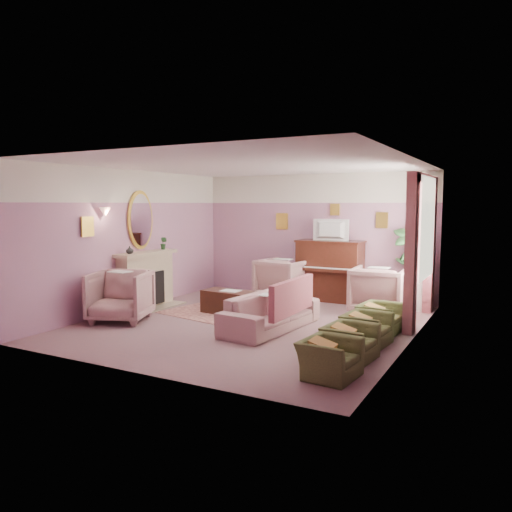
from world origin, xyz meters
The scene contains 48 objects.
floor centered at (0.00, 0.00, 0.00)m, with size 5.50×6.00×0.01m, color #846065.
ceiling centered at (0.00, 0.00, 2.80)m, with size 5.50×6.00×0.01m, color silver.
wall_back centered at (0.00, 3.00, 1.40)m, with size 5.50×0.02×2.80m, color gray.
wall_front centered at (0.00, -3.00, 1.40)m, with size 5.50×0.02×2.80m, color gray.
wall_left centered at (-2.75, 0.00, 1.40)m, with size 0.02×6.00×2.80m, color gray.
wall_right centered at (2.75, 0.00, 1.40)m, with size 0.02×6.00×2.80m, color gray.
picture_rail_band centered at (0.00, 2.99, 2.47)m, with size 5.50×0.01×0.65m, color silver.
stripe_panel centered at (2.73, 1.30, 1.07)m, with size 0.01×3.00×2.15m, color #A7AEA1.
fireplace_surround centered at (-2.59, 0.20, 0.55)m, with size 0.30×1.40×1.10m, color tan.
fireplace_inset centered at (-2.49, 0.20, 0.40)m, with size 0.18×0.72×0.68m, color black.
fire_ember centered at (-2.45, 0.20, 0.22)m, with size 0.06×0.54×0.10m, color #FF4514.
mantel_shelf centered at (-2.56, 0.20, 1.12)m, with size 0.40×1.55×0.07m, color tan.
hearth centered at (-2.39, 0.20, 0.01)m, with size 0.55×1.50×0.02m, color tan.
mirror_frame centered at (-2.70, 0.20, 1.80)m, with size 0.04×0.72×1.20m, color gold.
mirror_glass centered at (-2.67, 0.20, 1.80)m, with size 0.01×0.60×1.06m, color white.
sconce_shade centered at (-2.62, -0.85, 1.98)m, with size 0.20×0.20×0.16m, color #FFBA99.
piano centered at (0.50, 2.68, 0.65)m, with size 1.40×0.60×1.30m, color #3F1A11.
piano_keyshelf centered at (0.50, 2.33, 0.72)m, with size 1.30×0.12×0.06m, color #3F1A11.
piano_keys centered at (0.50, 2.33, 0.76)m, with size 1.20×0.08×0.02m, color silver.
piano_top centered at (0.50, 2.68, 1.31)m, with size 1.45×0.65×0.04m, color #3F1A11.
television centered at (0.50, 2.63, 1.60)m, with size 0.80×0.12×0.48m, color black.
print_back_left centered at (-0.80, 2.96, 1.72)m, with size 0.30×0.03×0.38m, color gold.
print_back_right centered at (1.55, 2.96, 1.78)m, with size 0.26×0.03×0.34m, color gold.
print_back_mid centered at (0.50, 2.96, 2.00)m, with size 0.22×0.03×0.26m, color gold.
print_left_wall centered at (-2.71, -1.20, 1.72)m, with size 0.03×0.28×0.36m, color gold.
window_blind centered at (2.70, 1.55, 1.70)m, with size 0.03×1.40×1.80m, color beige.
curtain_left centered at (2.62, 0.63, 1.30)m, with size 0.16×0.34×2.60m, color #A24E5A.
curtain_right centered at (2.62, 2.47, 1.30)m, with size 0.16×0.34×2.60m, color #A24E5A.
pelmet centered at (2.62, 1.55, 2.56)m, with size 0.16×2.20×0.16m, color #A24E5A.
mantel_plant centered at (-2.55, 0.75, 1.29)m, with size 0.16×0.16×0.28m, color #285629.
mantel_vase centered at (-2.55, -0.30, 1.23)m, with size 0.16×0.16×0.16m, color silver.
area_rug centered at (-0.70, 0.52, 0.01)m, with size 2.50×1.80×0.01m, color #A86A61.
coffee_table centered at (-0.78, 0.47, 0.23)m, with size 1.00×0.50×0.45m, color #381C12.
table_paper centered at (-0.73, 0.47, 0.46)m, with size 0.35×0.28×0.01m, color silver.
sofa centered at (0.49, -0.23, 0.42)m, with size 0.69×2.06×0.83m, color tan.
sofa_throw centered at (0.89, -0.23, 0.60)m, with size 0.10×1.56×0.57m, color #A24E5A.
floral_armchair_left centered at (-0.44, 2.26, 0.51)m, with size 0.98×0.98×1.02m, color tan.
floral_armchair_right centered at (1.81, 1.79, 0.51)m, with size 0.98×0.98×1.02m, color tan.
floral_armchair_front centered at (-2.18, -0.98, 0.51)m, with size 0.98×0.98×1.02m, color tan.
olive_chair_a centered at (2.18, -1.99, 0.32)m, with size 0.51×0.73×0.63m, color #515D2E.
olive_chair_b centered at (2.18, -1.17, 0.32)m, with size 0.51×0.73×0.63m, color #515D2E.
olive_chair_c centered at (2.18, -0.35, 0.32)m, with size 0.51×0.73×0.63m, color #515D2E.
olive_chair_d centered at (2.18, 0.47, 0.32)m, with size 0.51×0.73×0.63m, color #515D2E.
side_table centered at (2.39, 2.63, 0.35)m, with size 0.52×0.52×0.70m, color silver.
side_plant_big centered at (2.39, 2.63, 0.87)m, with size 0.30×0.30×0.34m, color #285629.
side_plant_small centered at (2.51, 2.53, 0.84)m, with size 0.16×0.16×0.28m, color #285629.
palm_pot centered at (2.23, 2.64, 0.17)m, with size 0.34×0.34×0.34m, color brown.
palm_plant centered at (2.23, 2.64, 1.06)m, with size 0.76×0.76×1.44m, color #285629.
Camera 1 is at (4.18, -7.68, 2.13)m, focal length 35.00 mm.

